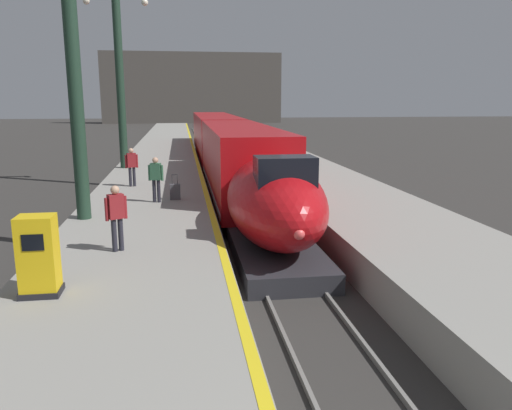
% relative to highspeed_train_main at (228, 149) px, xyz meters
% --- Properties ---
extents(platform_left, '(4.80, 110.00, 1.05)m').
position_rel_highspeed_train_main_xyz_m(platform_left, '(-4.05, -2.26, -1.40)').
color(platform_left, gray).
rests_on(platform_left, ground).
extents(platform_right, '(4.80, 110.00, 1.05)m').
position_rel_highspeed_train_main_xyz_m(platform_right, '(4.05, -2.26, -1.40)').
color(platform_right, gray).
rests_on(platform_right, ground).
extents(platform_left_safety_stripe, '(0.20, 107.80, 0.01)m').
position_rel_highspeed_train_main_xyz_m(platform_left_safety_stripe, '(-1.77, -2.26, -0.87)').
color(platform_left_safety_stripe, yellow).
rests_on(platform_left_safety_stripe, platform_left).
extents(rail_main_left, '(0.08, 110.00, 0.12)m').
position_rel_highspeed_train_main_xyz_m(rail_main_left, '(-0.75, 0.49, -1.87)').
color(rail_main_left, slate).
rests_on(rail_main_left, ground).
extents(rail_main_right, '(0.08, 110.00, 0.12)m').
position_rel_highspeed_train_main_xyz_m(rail_main_right, '(0.75, 0.49, -1.87)').
color(rail_main_right, slate).
rests_on(rail_main_right, ground).
extents(highspeed_train_main, '(2.92, 37.96, 3.60)m').
position_rel_highspeed_train_main_xyz_m(highspeed_train_main, '(0.00, 0.00, 0.00)').
color(highspeed_train_main, '#B20F14').
rests_on(highspeed_train_main, ground).
extents(station_column_mid, '(4.00, 0.68, 10.44)m').
position_rel_highspeed_train_main_xyz_m(station_column_mid, '(-5.90, -13.24, 5.31)').
color(station_column_mid, '#1E3828').
rests_on(station_column_mid, platform_left).
extents(station_column_far, '(4.00, 0.68, 9.76)m').
position_rel_highspeed_train_main_xyz_m(station_column_far, '(-5.90, -0.85, 4.95)').
color(station_column_far, '#1E3828').
rests_on(station_column_far, platform_left).
extents(passenger_near_edge, '(0.56, 0.30, 1.69)m').
position_rel_highspeed_train_main_xyz_m(passenger_near_edge, '(-3.69, -10.92, 0.11)').
color(passenger_near_edge, '#23232D').
rests_on(passenger_near_edge, platform_left).
extents(passenger_mid_platform, '(0.55, 0.32, 1.69)m').
position_rel_highspeed_train_main_xyz_m(passenger_mid_platform, '(-4.90, -7.19, 0.11)').
color(passenger_mid_platform, '#23232D').
rests_on(passenger_mid_platform, platform_left).
extents(passenger_far_waiting, '(0.52, 0.37, 1.69)m').
position_rel_highspeed_train_main_xyz_m(passenger_far_waiting, '(-4.39, -17.06, 0.11)').
color(passenger_far_waiting, '#23232D').
rests_on(passenger_far_waiting, platform_left).
extents(rolling_suitcase, '(0.40, 0.22, 0.98)m').
position_rel_highspeed_train_main_xyz_m(rolling_suitcase, '(-3.01, -10.50, -0.57)').
color(rolling_suitcase, '#4C4C51').
rests_on(rolling_suitcase, platform_left).
extents(ticket_machine_yellow, '(0.76, 0.62, 1.60)m').
position_rel_highspeed_train_main_xyz_m(ticket_machine_yellow, '(-5.55, -19.84, -0.14)').
color(ticket_machine_yellow, yellow).
rests_on(ticket_machine_yellow, platform_left).
extents(terminus_back_wall, '(36.00, 2.00, 14.00)m').
position_rel_highspeed_train_main_xyz_m(terminus_back_wall, '(0.00, 74.99, 5.07)').
color(terminus_back_wall, '#4C4742').
rests_on(terminus_back_wall, ground).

